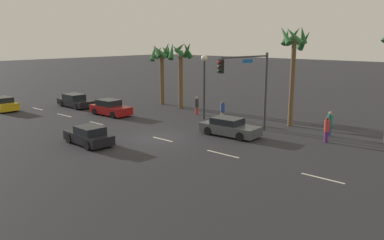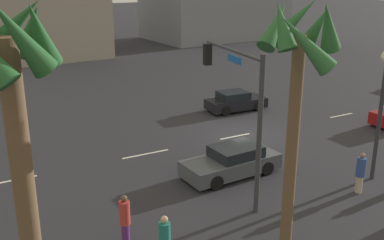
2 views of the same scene
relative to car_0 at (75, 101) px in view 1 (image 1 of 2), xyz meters
name	(u,v)px [view 1 (image 1 of 2)]	position (x,y,z in m)	size (l,w,h in m)	color
ground_plane	(157,138)	(16.08, -3.25, -0.63)	(220.00, 220.00, 0.00)	#28282D
lane_stripe_0	(38,109)	(-1.92, -3.25, -0.63)	(2.11, 0.14, 0.01)	silver
lane_stripe_1	(64,115)	(3.25, -3.25, -0.63)	(2.46, 0.14, 0.01)	silver
lane_stripe_2	(96,123)	(8.45, -3.25, -0.63)	(1.91, 0.14, 0.01)	silver
lane_stripe_3	(163,139)	(16.64, -3.25, -0.63)	(1.97, 0.14, 0.01)	silver
lane_stripe_4	(223,154)	(22.08, -3.25, -0.63)	(2.51, 0.14, 0.01)	silver
lane_stripe_5	(322,178)	(28.61, -3.25, -0.63)	(2.35, 0.14, 0.01)	silver
car_0	(75,101)	(0.00, 0.00, 0.00)	(4.69, 2.02, 1.37)	black
car_1	(110,108)	(6.38, -0.21, 0.04)	(4.38, 2.07, 1.47)	maroon
car_2	(2,104)	(-3.85, -6.04, 0.01)	(4.37, 1.99, 1.40)	gold
car_3	(229,127)	(19.60, 0.88, 0.00)	(4.61, 2.14, 1.34)	#474C51
car_4	(89,136)	(13.77, -7.53, -0.03)	(4.04, 2.00, 1.29)	black
traffic_signal	(251,79)	(20.39, 2.37, 3.55)	(0.96, 5.32, 6.12)	#38383D
streetlamp	(204,74)	(14.32, 4.25, 3.44)	(0.56, 0.56, 5.76)	#2D2D33
pedestrian_0	(197,105)	(12.39, 5.46, 0.27)	(0.47, 0.47, 1.73)	#BF3833
pedestrian_1	(330,123)	(25.27, 5.75, 0.35)	(0.40, 0.40, 1.86)	#2D478C
pedestrian_2	(327,129)	(25.84, 3.83, 0.33)	(0.50, 0.50, 1.82)	#59266B
pedestrian_3	(223,110)	(15.91, 4.92, 0.30)	(0.44, 0.44, 1.78)	#B2A58C
palm_tree_0	(181,60)	(9.02, 6.89, 4.37)	(2.60, 2.53, 6.89)	brown
palm_tree_1	(294,49)	(21.49, 6.87, 5.71)	(2.65, 2.90, 8.27)	brown
palm_tree_3	(161,59)	(5.70, 7.34, 4.39)	(2.76, 2.80, 6.84)	brown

